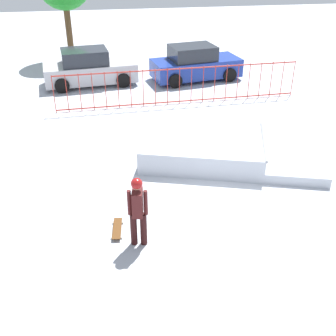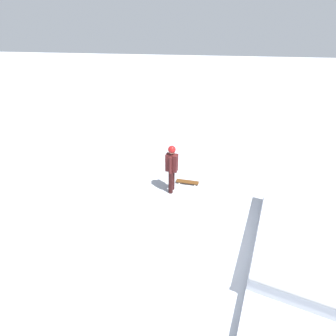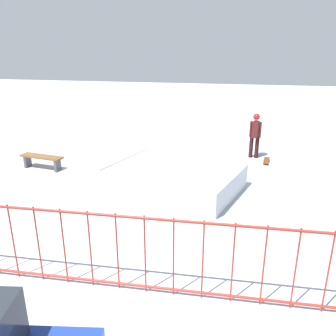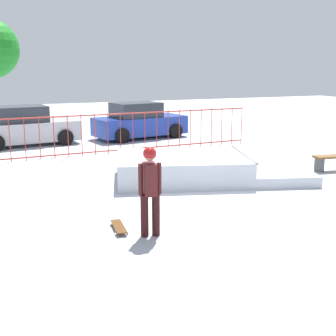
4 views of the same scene
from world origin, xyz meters
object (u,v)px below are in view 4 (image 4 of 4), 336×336
(skate_ramp, at_px, (198,169))
(parked_car_blue, at_px, (139,122))
(skateboard, at_px, (119,227))
(parked_car_silver, at_px, (25,127))
(skater, at_px, (150,185))

(skate_ramp, xyz_separation_m, parked_car_blue, (0.99, 7.88, 0.41))
(skateboard, bearing_deg, parked_car_silver, -170.21)
(skate_ramp, distance_m, skater, 4.61)
(parked_car_silver, bearing_deg, skate_ramp, -70.34)
(skate_ramp, relative_size, skater, 3.43)
(skateboard, distance_m, parked_car_silver, 11.05)
(skater, relative_size, skateboard, 2.11)
(skater, relative_size, parked_car_silver, 0.40)
(skater, distance_m, parked_car_blue, 12.08)
(skate_ramp, bearing_deg, skateboard, -119.99)
(skate_ramp, relative_size, parked_car_blue, 1.37)
(skater, xyz_separation_m, parked_car_silver, (-1.11, 11.54, -0.28))
(skater, bearing_deg, skateboard, -128.29)
(skater, bearing_deg, parked_car_silver, -164.69)
(parked_car_blue, bearing_deg, skate_ramp, -106.91)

